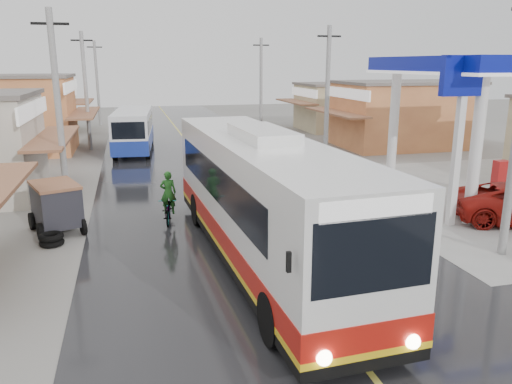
% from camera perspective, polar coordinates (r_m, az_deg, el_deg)
% --- Properties ---
extents(ground, '(120.00, 120.00, 0.00)m').
position_cam_1_polar(ground, '(14.51, 4.29, -9.63)').
color(ground, slate).
rests_on(ground, ground).
extents(road, '(12.00, 90.00, 0.02)m').
position_cam_1_polar(road, '(28.48, -5.32, 2.47)').
color(road, black).
rests_on(road, ground).
extents(centre_line, '(0.15, 90.00, 0.01)m').
position_cam_1_polar(centre_line, '(28.48, -5.32, 2.49)').
color(centre_line, '#D8CC4C').
rests_on(centre_line, road).
extents(shopfronts_right, '(11.00, 44.00, 4.80)m').
position_cam_1_polar(shopfronts_right, '(31.77, 23.47, 2.56)').
color(shopfronts_right, '#B7ADA0').
rests_on(shopfronts_right, ground).
extents(utility_poles_left, '(1.60, 50.00, 8.00)m').
position_cam_1_polar(utility_poles_left, '(29.26, -19.31, 2.01)').
color(utility_poles_left, gray).
rests_on(utility_poles_left, ground).
extents(utility_poles_right, '(1.60, 36.00, 8.00)m').
position_cam_1_polar(utility_poles_right, '(30.34, 7.86, 3.12)').
color(utility_poles_right, gray).
rests_on(utility_poles_right, ground).
extents(coach_bus, '(3.52, 13.22, 4.09)m').
position_cam_1_polar(coach_bus, '(14.95, 0.61, -0.82)').
color(coach_bus, silver).
rests_on(coach_bus, road).
extents(second_bus, '(3.02, 8.69, 2.83)m').
position_cam_1_polar(second_bus, '(35.32, -13.81, 6.95)').
color(second_bus, silver).
rests_on(second_bus, road).
extents(cyclist, '(0.89, 1.95, 2.04)m').
position_cam_1_polar(cyclist, '(19.32, -9.97, -1.50)').
color(cyclist, black).
rests_on(cyclist, ground).
extents(tricycle_near, '(2.22, 2.52, 1.79)m').
position_cam_1_polar(tricycle_near, '(19.29, -21.91, -1.29)').
color(tricycle_near, '#26262D').
rests_on(tricycle_near, ground).
extents(tyre_stack, '(0.81, 0.81, 0.42)m').
position_cam_1_polar(tyre_stack, '(18.10, -22.34, -5.03)').
color(tyre_stack, black).
rests_on(tyre_stack, ground).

